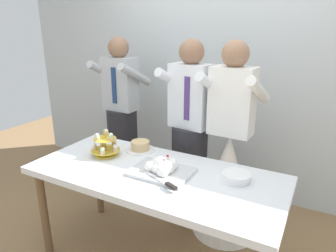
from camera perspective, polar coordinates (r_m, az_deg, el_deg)
rear_wall at (r=3.22m, az=10.44°, el=12.59°), size 5.20×0.10×2.90m
dessert_table at (r=2.19m, az=-2.55°, el=-10.32°), size 1.80×0.80×0.78m
cupcake_stand at (r=2.44m, az=-11.71°, el=-3.71°), size 0.23×0.23×0.21m
main_cake_tray at (r=2.10m, az=-1.21°, el=-8.00°), size 0.43×0.35×0.13m
plate_stack at (r=2.07m, az=12.71°, el=-9.34°), size 0.19×0.19×0.05m
round_cake at (r=2.51m, az=-5.25°, el=-3.85°), size 0.24×0.24×0.08m
person_groom at (r=2.70m, az=4.09°, el=-3.57°), size 0.52×0.54×1.66m
person_bride at (r=2.64m, az=11.16°, el=-8.38°), size 0.56×0.56×1.66m
person_guest at (r=3.28m, az=-8.63°, el=0.20°), size 0.47×0.50×1.66m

